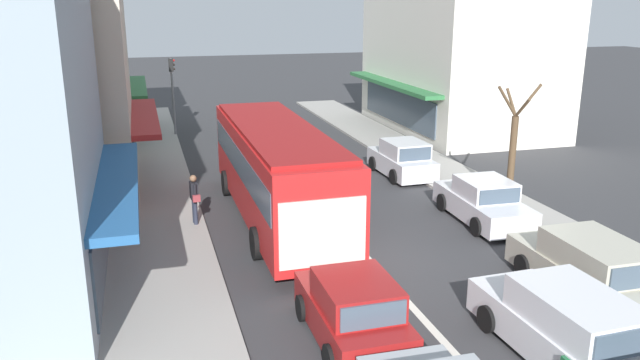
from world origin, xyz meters
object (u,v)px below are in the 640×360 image
Objects in this scene: pedestrian_with_handbag_near at (194,196)px; parked_sedan_kerb_second at (483,202)px; street_tree_right at (513,152)px; parked_hatchback_kerb_third at (402,160)px; traffic_light_downstreet at (172,84)px; parked_wagon_kerb_front at (589,269)px; wagon_queue_far_back at (567,327)px; city_bus at (277,167)px; hatchback_adjacent_lane_lead at (353,311)px.

parked_sedan_kerb_second is at bearing -12.28° from pedestrian_with_handbag_near.
parked_sedan_kerb_second is 0.97× the size of street_tree_right.
traffic_light_downstreet reaches higher than parked_hatchback_kerb_third.
wagon_queue_far_back is at bearing -136.16° from parked_wagon_kerb_front.
street_tree_right is (8.16, -0.99, 0.20)m from city_bus.
street_tree_right is at bearing -56.11° from traffic_light_downstreet.
wagon_queue_far_back is at bearing -75.66° from traffic_light_downstreet.
wagon_queue_far_back is (3.86, -9.85, -1.14)m from city_bus.
parked_wagon_kerb_front is at bearing -90.08° from parked_hatchback_kerb_third.
city_bus is at bearing 173.06° from street_tree_right.
street_tree_right is at bearing 64.12° from wagon_queue_far_back.
traffic_light_downstreet is at bearing 128.84° from parked_hatchback_kerb_third.
wagon_queue_far_back is 1.23× the size of hatchback_adjacent_lane_lead.
street_tree_right is (10.59, -15.77, -0.78)m from traffic_light_downstreet.
parked_hatchback_kerb_third is at bearing 23.50° from pedestrian_with_handbag_near.
city_bus is 2.59× the size of traffic_light_downstreet.
parked_hatchback_kerb_third is 5.53m from street_tree_right.
traffic_light_downstreet is 14.76m from pedestrian_with_handbag_near.
street_tree_right is at bearing -6.94° from city_bus.
street_tree_right reaches higher than pedestrian_with_handbag_near.
parked_hatchback_kerb_third is 9.74m from pedestrian_with_handbag_near.
parked_hatchback_kerb_third is (2.37, 13.86, -0.04)m from wagon_queue_far_back.
hatchback_adjacent_lane_lead is (-0.08, -7.96, -1.17)m from city_bus.
parked_wagon_kerb_front is at bearing 3.40° from hatchback_adjacent_lane_lead.
wagon_queue_far_back is 25.51m from traffic_light_downstreet.
parked_hatchback_kerb_third is (-0.37, 5.91, 0.05)m from parked_sedan_kerb_second.
city_bus reaches higher than parked_wagon_kerb_front.
parked_hatchback_kerb_third is at bearing 80.29° from wagon_queue_far_back.
parked_sedan_kerb_second is (6.60, -1.90, -1.22)m from city_bus.
parked_wagon_kerb_front is at bearing -50.68° from city_bus.
hatchback_adjacent_lane_lead is at bearing -117.79° from parked_hatchback_kerb_third.
wagon_queue_far_back is 1.22× the size of parked_hatchback_kerb_third.
traffic_light_downstreet is (-2.36, 22.74, 2.15)m from hatchback_adjacent_lane_lead.
hatchback_adjacent_lane_lead is 0.87× the size of parked_sedan_kerb_second.
parked_hatchback_kerb_third reaches higher than parked_sedan_kerb_second.
parked_hatchback_kerb_third is 2.29× the size of pedestrian_with_handbag_near.
traffic_light_downstreet is (-9.04, 16.67, 2.19)m from parked_sedan_kerb_second.
city_bus is 2.40× the size of parked_wagon_kerb_front.
pedestrian_with_handbag_near is (-2.70, 0.13, -0.81)m from city_bus.
hatchback_adjacent_lane_lead is 0.82× the size of parked_wagon_kerb_front.
traffic_light_downstreet is at bearing 95.92° from hatchback_adjacent_lane_lead.
hatchback_adjacent_lane_lead reaches higher than parked_sedan_kerb_second.
city_bus is 2.39× the size of wagon_queue_far_back.
parked_sedan_kerb_second is (0.39, 5.69, -0.08)m from parked_wagon_kerb_front.
street_tree_right is (1.93, -5.00, 1.37)m from parked_hatchback_kerb_third.
wagon_queue_far_back is 4.37m from hatchback_adjacent_lane_lead.
city_bus is at bearing 111.39° from wagon_queue_far_back.
pedestrian_with_handbag_near reaches higher than parked_wagon_kerb_front.
pedestrian_with_handbag_near reaches higher than hatchback_adjacent_lane_lead.
pedestrian_with_handbag_near reaches higher than parked_sedan_kerb_second.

